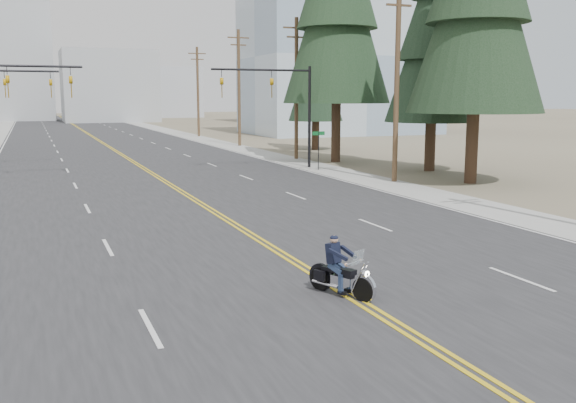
# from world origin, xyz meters

# --- Properties ---
(ground_plane) EXTENTS (400.00, 400.00, 0.00)m
(ground_plane) POSITION_xyz_m (0.00, 0.00, 0.00)
(ground_plane) COLOR #776D56
(ground_plane) RESTS_ON ground
(road) EXTENTS (20.00, 200.00, 0.01)m
(road) POSITION_xyz_m (0.00, 70.00, 0.01)
(road) COLOR #303033
(road) RESTS_ON ground
(sidewalk_right) EXTENTS (3.00, 200.00, 0.01)m
(sidewalk_right) POSITION_xyz_m (11.50, 70.00, 0.01)
(sidewalk_right) COLOR #A5A5A0
(sidewalk_right) RESTS_ON ground
(traffic_mast_right) EXTENTS (7.10, 0.26, 7.00)m
(traffic_mast_right) POSITION_xyz_m (8.98, 32.00, 4.94)
(traffic_mast_right) COLOR black
(traffic_mast_right) RESTS_ON ground
(street_sign) EXTENTS (0.90, 0.06, 2.62)m
(street_sign) POSITION_xyz_m (10.80, 30.00, 1.80)
(street_sign) COLOR black
(street_sign) RESTS_ON ground
(utility_pole_b) EXTENTS (2.20, 0.30, 11.50)m
(utility_pole_b) POSITION_xyz_m (12.50, 23.00, 5.98)
(utility_pole_b) COLOR brown
(utility_pole_b) RESTS_ON ground
(utility_pole_c) EXTENTS (2.20, 0.30, 11.00)m
(utility_pole_c) POSITION_xyz_m (12.50, 38.00, 5.73)
(utility_pole_c) COLOR brown
(utility_pole_c) RESTS_ON ground
(utility_pole_d) EXTENTS (2.20, 0.30, 11.50)m
(utility_pole_d) POSITION_xyz_m (12.50, 53.00, 5.98)
(utility_pole_d) COLOR brown
(utility_pole_d) RESTS_ON ground
(utility_pole_e) EXTENTS (2.20, 0.30, 11.00)m
(utility_pole_e) POSITION_xyz_m (12.50, 70.00, 5.73)
(utility_pole_e) COLOR brown
(utility_pole_e) RESTS_ON ground
(glass_building) EXTENTS (24.00, 16.00, 20.00)m
(glass_building) POSITION_xyz_m (32.00, 70.00, 10.00)
(glass_building) COLOR #9EB5CC
(glass_building) RESTS_ON ground
(haze_bldg_b) EXTENTS (18.00, 14.00, 14.00)m
(haze_bldg_b) POSITION_xyz_m (8.00, 125.00, 7.00)
(haze_bldg_b) COLOR #ADB2B7
(haze_bldg_b) RESTS_ON ground
(haze_bldg_c) EXTENTS (16.00, 12.00, 18.00)m
(haze_bldg_c) POSITION_xyz_m (40.00, 110.00, 9.00)
(haze_bldg_c) COLOR #B7BCC6
(haze_bldg_c) RESTS_ON ground
(haze_bldg_d) EXTENTS (20.00, 15.00, 26.00)m
(haze_bldg_d) POSITION_xyz_m (-12.00, 140.00, 13.00)
(haze_bldg_d) COLOR #ADB2B7
(haze_bldg_d) RESTS_ON ground
(haze_bldg_e) EXTENTS (14.00, 14.00, 12.00)m
(haze_bldg_e) POSITION_xyz_m (25.00, 150.00, 6.00)
(haze_bldg_e) COLOR #B7BCC6
(haze_bldg_e) RESTS_ON ground
(motorcyclist) EXTENTS (1.54, 2.11, 1.51)m
(motorcyclist) POSITION_xyz_m (-0.16, 4.53, 0.76)
(motorcyclist) COLOR black
(motorcyclist) RESTS_ON ground
(conifer_mid) EXTENTS (6.14, 6.14, 16.39)m
(conifer_mid) POSITION_xyz_m (17.62, 26.99, 9.40)
(conifer_mid) COLOR #382619
(conifer_mid) RESTS_ON ground
(conifer_far) EXTENTS (5.07, 5.07, 13.58)m
(conifer_far) POSITION_xyz_m (17.68, 45.78, 7.79)
(conifer_far) COLOR #382619
(conifer_far) RESTS_ON ground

